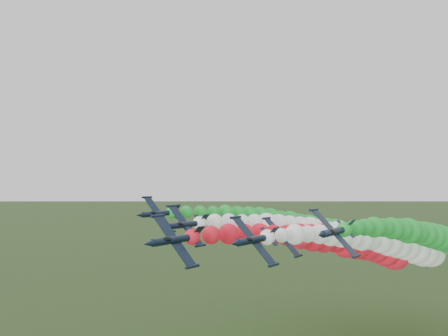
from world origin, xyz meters
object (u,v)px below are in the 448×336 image
at_px(jet_outer_right, 445,240).
at_px(jet_trail, 398,243).
at_px(jet_inner_right, 398,246).
at_px(jet_outer_left, 309,227).
at_px(jet_lead, 356,246).
at_px(jet_inner_left, 338,235).

relative_size(jet_outer_right, jet_trail, 1.00).
relative_size(jet_inner_right, jet_trail, 1.00).
bearing_deg(jet_inner_right, jet_trail, 106.06).
height_order(jet_outer_left, jet_outer_right, jet_outer_left).
distance_m(jet_inner_right, jet_trail, 20.34).
xyz_separation_m(jet_outer_left, jet_outer_right, (40.67, 1.66, -1.21)).
bearing_deg(jet_lead, jet_inner_left, 129.61).
bearing_deg(jet_outer_right, jet_trail, 144.79).
bearing_deg(jet_inner_right, jet_outer_right, 39.35).
distance_m(jet_outer_right, jet_trail, 19.58).
bearing_deg(jet_inner_right, jet_inner_left, 175.26).
relative_size(jet_lead, jet_inner_left, 1.00).
relative_size(jet_inner_left, jet_trail, 1.00).
bearing_deg(jet_outer_left, jet_lead, -38.26).
height_order(jet_inner_right, jet_trail, jet_inner_right).
bearing_deg(jet_trail, jet_outer_right, -35.21).
xyz_separation_m(jet_lead, jet_outer_right, (17.74, 19.73, 0.89)).
height_order(jet_lead, jet_outer_left, jet_outer_left).
relative_size(jet_inner_left, jet_outer_right, 1.00).
bearing_deg(jet_inner_left, jet_outer_left, 157.10).
height_order(jet_inner_left, jet_trail, jet_inner_left).
xyz_separation_m(jet_inner_right, jet_trail, (-5.61, 19.47, -1.80)).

